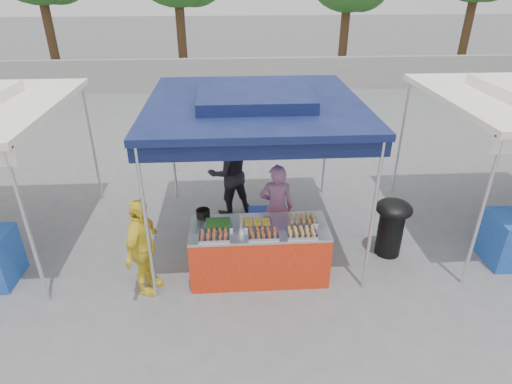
{
  "coord_description": "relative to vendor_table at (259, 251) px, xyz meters",
  "views": [
    {
      "loc": [
        -0.37,
        -5.3,
        4.15
      ],
      "look_at": [
        0.0,
        0.6,
        1.05
      ],
      "focal_mm": 30.0,
      "sensor_mm": 36.0,
      "label": 1
    }
  ],
  "objects": [
    {
      "name": "ground_plane",
      "position": [
        0.0,
        0.1,
        -0.43
      ],
      "size": [
        80.0,
        80.0,
        0.0
      ],
      "primitive_type": "plane",
      "color": "slate"
    },
    {
      "name": "back_wall",
      "position": [
        0.0,
        11.1,
        0.17
      ],
      "size": [
        40.0,
        0.25,
        1.2
      ],
      "primitive_type": "cube",
      "color": "gray",
      "rests_on": "ground_plane"
    },
    {
      "name": "main_canopy",
      "position": [
        0.0,
        1.07,
        1.94
      ],
      "size": [
        3.2,
        3.2,
        2.57
      ],
      "color": "silver",
      "rests_on": "ground_plane"
    },
    {
      "name": "vendor_table",
      "position": [
        0.0,
        0.0,
        0.0
      ],
      "size": [
        2.0,
        0.8,
        0.85
      ],
      "color": "red",
      "rests_on": "ground_plane"
    },
    {
      "name": "food_tray_fl",
      "position": [
        -0.63,
        -0.24,
        0.46
      ],
      "size": [
        0.42,
        0.3,
        0.07
      ],
      "color": "silver",
      "rests_on": "vendor_table"
    },
    {
      "name": "food_tray_fm",
      "position": [
        0.04,
        -0.24,
        0.46
      ],
      "size": [
        0.42,
        0.3,
        0.07
      ],
      "color": "silver",
      "rests_on": "vendor_table"
    },
    {
      "name": "food_tray_fr",
      "position": [
        0.58,
        -0.24,
        0.46
      ],
      "size": [
        0.42,
        0.3,
        0.07
      ],
      "color": "silver",
      "rests_on": "vendor_table"
    },
    {
      "name": "food_tray_bl",
      "position": [
        -0.59,
        0.05,
        0.46
      ],
      "size": [
        0.42,
        0.3,
        0.07
      ],
      "color": "silver",
      "rests_on": "vendor_table"
    },
    {
      "name": "food_tray_bm",
      "position": [
        -0.02,
        0.05,
        0.46
      ],
      "size": [
        0.42,
        0.3,
        0.07
      ],
      "color": "silver",
      "rests_on": "vendor_table"
    },
    {
      "name": "food_tray_br",
      "position": [
        0.64,
        0.1,
        0.46
      ],
      "size": [
        0.42,
        0.3,
        0.07
      ],
      "color": "silver",
      "rests_on": "vendor_table"
    },
    {
      "name": "cooking_pot",
      "position": [
        -0.82,
        0.33,
        0.48
      ],
      "size": [
        0.21,
        0.21,
        0.12
      ],
      "primitive_type": "cylinder",
      "color": "black",
      "rests_on": "vendor_table"
    },
    {
      "name": "skewer_cup",
      "position": [
        -0.26,
        -0.16,
        0.47
      ],
      "size": [
        0.07,
        0.07,
        0.09
      ],
      "primitive_type": "cylinder",
      "color": "silver",
      "rests_on": "vendor_table"
    },
    {
      "name": "wok_burner",
      "position": [
        2.14,
        0.42,
        0.15
      ],
      "size": [
        0.58,
        0.58,
        0.97
      ],
      "rotation": [
        0.0,
        0.0,
        -0.0
      ],
      "color": "black",
      "rests_on": "ground_plane"
    },
    {
      "name": "crate_left",
      "position": [
        -0.28,
        0.54,
        -0.27
      ],
      "size": [
        0.51,
        0.36,
        0.31
      ],
      "primitive_type": "cube",
      "color": "#1636B4",
      "rests_on": "ground_plane"
    },
    {
      "name": "crate_right",
      "position": [
        0.16,
        0.8,
        -0.26
      ],
      "size": [
        0.54,
        0.38,
        0.32
      ],
      "primitive_type": "cube",
      "color": "#1636B4",
      "rests_on": "ground_plane"
    },
    {
      "name": "crate_stacked",
      "position": [
        0.16,
        0.8,
        0.06
      ],
      "size": [
        0.54,
        0.37,
        0.32
      ],
      "primitive_type": "cube",
      "color": "#1636B4",
      "rests_on": "crate_right"
    },
    {
      "name": "vendor_woman",
      "position": [
        0.33,
        0.71,
        0.33
      ],
      "size": [
        0.57,
        0.4,
        1.5
      ],
      "primitive_type": "imported",
      "rotation": [
        0.0,
        0.0,
        3.07
      ],
      "color": "#98618A",
      "rests_on": "ground_plane"
    },
    {
      "name": "helper_man",
      "position": [
        -0.42,
        1.92,
        0.4
      ],
      "size": [
        0.97,
        0.87,
        1.65
      ],
      "primitive_type": "imported",
      "rotation": [
        0.0,
        0.0,
        3.5
      ],
      "color": "black",
      "rests_on": "ground_plane"
    },
    {
      "name": "customer_person",
      "position": [
        -1.63,
        -0.26,
        0.31
      ],
      "size": [
        0.57,
        0.93,
        1.48
      ],
      "primitive_type": "imported",
      "rotation": [
        0.0,
        0.0,
        1.31
      ],
      "color": "yellow",
      "rests_on": "ground_plane"
    }
  ]
}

